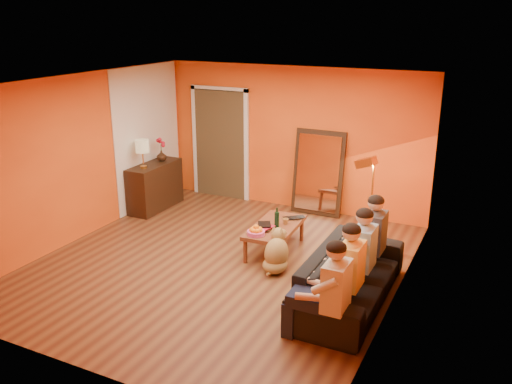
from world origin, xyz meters
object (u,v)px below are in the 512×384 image
at_px(coffee_table, 275,238).
at_px(person_far_right, 375,239).
at_px(table_lamp, 143,154).
at_px(floor_lamp, 371,206).
at_px(sofa, 350,277).
at_px(laptop, 295,219).
at_px(sideboard, 155,186).
at_px(dog, 277,250).
at_px(mirror_frame, 318,173).
at_px(vase, 162,156).
at_px(person_far_left, 336,294).
at_px(tumbler, 286,221).
at_px(person_mid_left, 351,273).
at_px(wine_bottle, 277,217).
at_px(person_mid_right, 364,255).

relative_size(coffee_table, person_far_right, 1.00).
relative_size(table_lamp, floor_lamp, 0.35).
bearing_deg(sofa, laptop, 44.37).
height_order(sofa, person_far_right, person_far_right).
bearing_deg(sideboard, dog, -24.39).
xyz_separation_m(mirror_frame, table_lamp, (-2.79, -1.38, 0.34)).
bearing_deg(vase, person_far_left, -34.45).
xyz_separation_m(sofa, tumbler, (-1.33, 1.07, 0.13)).
bearing_deg(table_lamp, mirror_frame, 26.32).
height_order(mirror_frame, person_mid_left, mirror_frame).
bearing_deg(vase, sideboard, -90.00).
xyz_separation_m(table_lamp, wine_bottle, (2.84, -0.55, -0.53)).
relative_size(coffee_table, person_far_left, 1.00).
height_order(sideboard, person_mid_right, person_mid_right).
distance_m(sideboard, person_mid_right, 4.67).
relative_size(table_lamp, person_mid_right, 0.42).
relative_size(coffee_table, dog, 1.94).
distance_m(sideboard, sofa, 4.59).
xyz_separation_m(mirror_frame, laptop, (0.18, -1.53, -0.33)).
bearing_deg(floor_lamp, person_far_right, -63.74).
height_order(mirror_frame, person_far_right, mirror_frame).
bearing_deg(mirror_frame, coffee_table, -90.13).
height_order(person_far_right, wine_bottle, person_far_right).
height_order(dog, laptop, dog).
height_order(dog, person_mid_right, person_mid_right).
relative_size(person_far_right, vase, 6.24).
bearing_deg(person_mid_left, coffee_table, 138.48).
height_order(sofa, tumbler, sofa).
bearing_deg(laptop, sideboard, 132.15).
xyz_separation_m(tumbler, laptop, (0.06, 0.23, -0.03)).
xyz_separation_m(floor_lamp, tumbler, (-1.16, -0.55, -0.26)).
xyz_separation_m(mirror_frame, coffee_table, (-0.00, -1.88, -0.55)).
relative_size(mirror_frame, person_far_right, 1.25).
bearing_deg(table_lamp, sofa, -18.85).
bearing_deg(vase, mirror_frame, 16.57).
height_order(sofa, person_mid_left, person_mid_left).
bearing_deg(mirror_frame, wine_bottle, -88.64).
height_order(coffee_table, vase, vase).
distance_m(sideboard, coffee_table, 2.91).
bearing_deg(vase, dog, -28.13).
relative_size(person_mid_right, tumbler, 12.97).
xyz_separation_m(table_lamp, person_mid_right, (4.37, -1.35, -0.49)).
height_order(mirror_frame, person_mid_right, mirror_frame).
xyz_separation_m(person_far_left, tumbler, (-1.46, 2.07, -0.15)).
xyz_separation_m(mirror_frame, floor_lamp, (1.27, -1.20, -0.04)).
relative_size(mirror_frame, person_mid_left, 1.25).
distance_m(sofa, person_mid_right, 0.32).
bearing_deg(person_mid_right, person_far_right, 90.00).
relative_size(mirror_frame, sideboard, 1.29).
distance_m(sideboard, person_far_right, 4.51).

